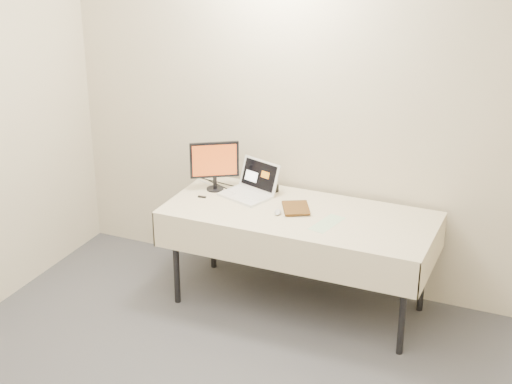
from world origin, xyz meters
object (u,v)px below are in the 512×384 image
at_px(monitor, 214,162).
at_px(table, 299,221).
at_px(book, 283,194).
at_px(laptop, 251,187).

bearing_deg(monitor, table, -43.14).
xyz_separation_m(table, book, (-0.12, -0.01, 0.18)).
bearing_deg(laptop, monitor, -156.41).
height_order(table, book, book).
distance_m(laptop, monitor, 0.32).
bearing_deg(table, book, -174.29).
height_order(laptop, monitor, monitor).
distance_m(table, laptop, 0.48).
xyz_separation_m(table, laptop, (-0.43, 0.16, 0.12)).
height_order(laptop, book, book).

